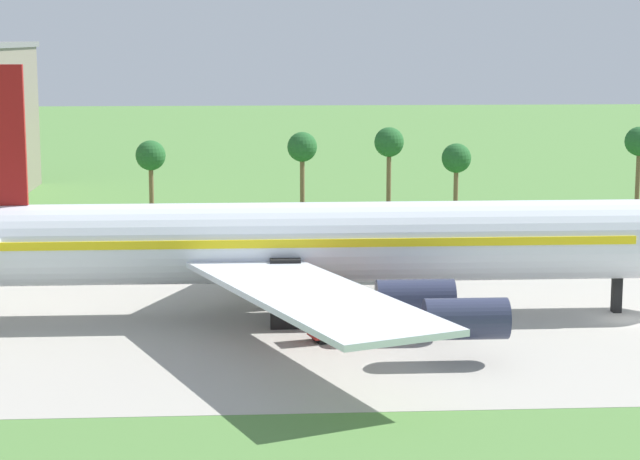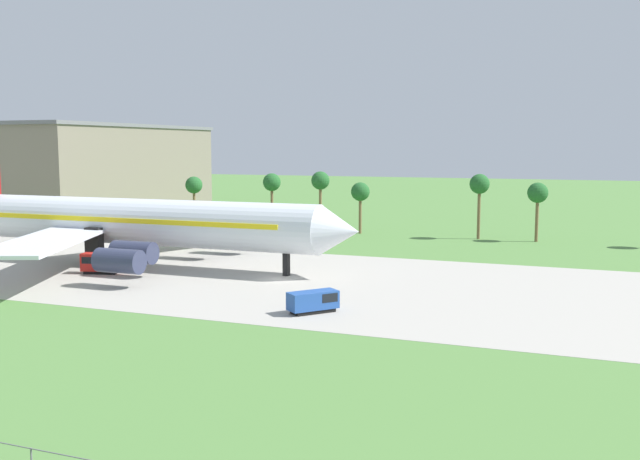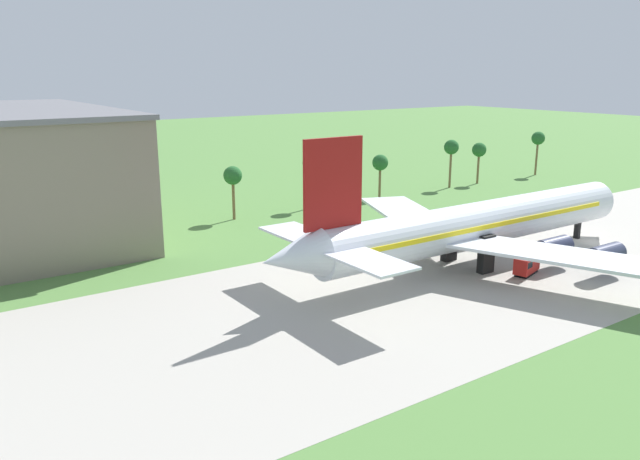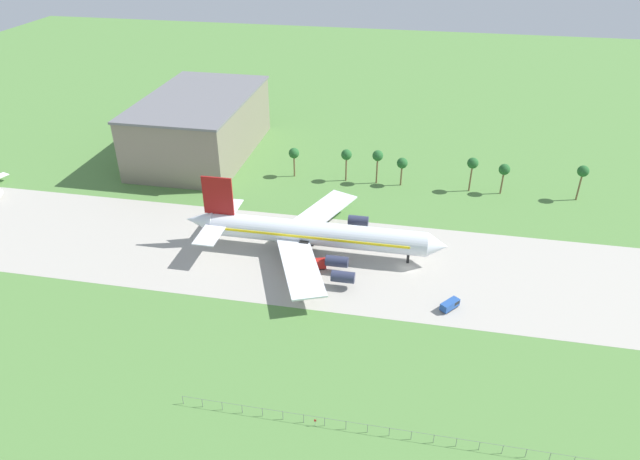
{
  "view_description": "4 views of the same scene",
  "coord_description": "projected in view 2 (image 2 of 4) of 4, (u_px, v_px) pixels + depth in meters",
  "views": [
    {
      "loc": [
        -30.5,
        -89.44,
        22.6
      ],
      "look_at": [
        -24.76,
        2.68,
        7.2
      ],
      "focal_mm": 65.0,
      "sensor_mm": 36.0,
      "label": 1
    },
    {
      "loc": [
        37.28,
        -80.86,
        16.74
      ],
      "look_at": [
        4.64,
        2.68,
        6.2
      ],
      "focal_mm": 40.0,
      "sensor_mm": 36.0,
      "label": 2
    },
    {
      "loc": [
        -95.93,
        -57.38,
        28.27
      ],
      "look_at": [
        -54.16,
        2.68,
        9.45
      ],
      "focal_mm": 35.0,
      "sensor_mm": 36.0,
      "label": 3
    },
    {
      "loc": [
        0.93,
        -126.37,
        86.01
      ],
      "look_at": [
        -24.5,
        5.0,
        6.0
      ],
      "focal_mm": 32.0,
      "sensor_mm": 36.0,
      "label": 4
    }
  ],
  "objects": [
    {
      "name": "terminal_building",
      "position": [
        87.0,
        170.0,
        176.02
      ],
      "size": [
        36.72,
        61.2,
        21.96
      ],
      "color": "slate",
      "rests_on": "ground_plane"
    },
    {
      "name": "fuel_truck",
      "position": [
        100.0,
        263.0,
        94.15
      ],
      "size": [
        5.34,
        3.29,
        2.71
      ],
      "color": "black",
      "rests_on": "ground_plane"
    },
    {
      "name": "baggage_tug",
      "position": [
        315.0,
        301.0,
        72.03
      ],
      "size": [
        4.81,
        5.23,
        2.19
      ],
      "color": "black",
      "rests_on": "ground_plane"
    },
    {
      "name": "taxiway_strip",
      "position": [
        278.0,
        279.0,
        90.23
      ],
      "size": [
        320.0,
        44.0,
        0.02
      ],
      "color": "#A8A399",
      "rests_on": "ground_plane"
    },
    {
      "name": "ground_plane",
      "position": [
        278.0,
        279.0,
        90.23
      ],
      "size": [
        600.0,
        600.0,
        0.0
      ],
      "primitive_type": "plane",
      "color": "#517F3D"
    },
    {
      "name": "palm_tree_row",
      "position": [
        395.0,
        187.0,
        134.18
      ],
      "size": [
        96.91,
        3.6,
        11.95
      ],
      "color": "brown",
      "rests_on": "ground_plane"
    },
    {
      "name": "jet_airliner",
      "position": [
        119.0,
        221.0,
        101.42
      ],
      "size": [
        72.15,
        56.95,
        20.52
      ],
      "color": "silver",
      "rests_on": "ground_plane"
    }
  ]
}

